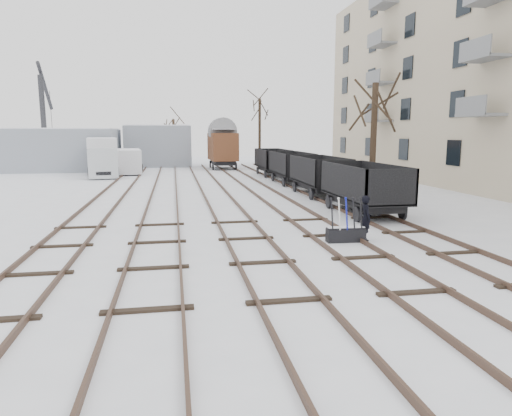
{
  "coord_description": "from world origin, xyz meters",
  "views": [
    {
      "loc": [
        -2.38,
        -12.17,
        3.63
      ],
      "look_at": [
        0.23,
        2.35,
        1.2
      ],
      "focal_mm": 32.0,
      "sensor_mm": 36.0,
      "label": 1
    }
  ],
  "objects_px": {
    "ground_frame": "(346,233)",
    "panel_van": "(128,161)",
    "freight_wagon_a": "(363,195)",
    "worker": "(366,218)",
    "box_van_wagon": "(223,146)",
    "crane": "(46,143)",
    "lorry": "(102,157)"
  },
  "relations": [
    {
      "from": "lorry",
      "to": "panel_van",
      "type": "height_order",
      "value": "lorry"
    },
    {
      "from": "ground_frame",
      "to": "box_van_wagon",
      "type": "bearing_deg",
      "value": 94.47
    },
    {
      "from": "crane",
      "to": "panel_van",
      "type": "bearing_deg",
      "value": -35.24
    },
    {
      "from": "ground_frame",
      "to": "freight_wagon_a",
      "type": "height_order",
      "value": "freight_wagon_a"
    },
    {
      "from": "ground_frame",
      "to": "crane",
      "type": "height_order",
      "value": "crane"
    },
    {
      "from": "freight_wagon_a",
      "to": "lorry",
      "type": "xyz_separation_m",
      "value": [
        -14.34,
        21.21,
        0.81
      ]
    },
    {
      "from": "lorry",
      "to": "panel_van",
      "type": "relative_size",
      "value": 1.41
    },
    {
      "from": "lorry",
      "to": "crane",
      "type": "height_order",
      "value": "crane"
    },
    {
      "from": "box_van_wagon",
      "to": "crane",
      "type": "distance_m",
      "value": 17.08
    },
    {
      "from": "freight_wagon_a",
      "to": "box_van_wagon",
      "type": "height_order",
      "value": "box_van_wagon"
    },
    {
      "from": "freight_wagon_a",
      "to": "box_van_wagon",
      "type": "xyz_separation_m",
      "value": [
        -3.44,
        27.63,
        1.48
      ]
    },
    {
      "from": "worker",
      "to": "box_van_wagon",
      "type": "xyz_separation_m",
      "value": [
        -1.44,
        32.51,
        1.57
      ]
    },
    {
      "from": "ground_frame",
      "to": "worker",
      "type": "relative_size",
      "value": 0.96
    },
    {
      "from": "freight_wagon_a",
      "to": "lorry",
      "type": "height_order",
      "value": "lorry"
    },
    {
      "from": "ground_frame",
      "to": "panel_van",
      "type": "bearing_deg",
      "value": 112.19
    },
    {
      "from": "ground_frame",
      "to": "panel_van",
      "type": "relative_size",
      "value": 0.29
    },
    {
      "from": "freight_wagon_a",
      "to": "box_van_wagon",
      "type": "distance_m",
      "value": 27.89
    },
    {
      "from": "freight_wagon_a",
      "to": "lorry",
      "type": "bearing_deg",
      "value": 124.06
    },
    {
      "from": "worker",
      "to": "panel_van",
      "type": "distance_m",
      "value": 29.99
    },
    {
      "from": "worker",
      "to": "crane",
      "type": "xyz_separation_m",
      "value": [
        -18.51,
        32.97,
        1.91
      ]
    },
    {
      "from": "worker",
      "to": "freight_wagon_a",
      "type": "distance_m",
      "value": 5.27
    },
    {
      "from": "ground_frame",
      "to": "freight_wagon_a",
      "type": "distance_m",
      "value": 5.71
    },
    {
      "from": "ground_frame",
      "to": "lorry",
      "type": "bearing_deg",
      "value": 117.14
    },
    {
      "from": "box_van_wagon",
      "to": "lorry",
      "type": "relative_size",
      "value": 0.73
    },
    {
      "from": "ground_frame",
      "to": "worker",
      "type": "xyz_separation_m",
      "value": [
        0.74,
        0.1,
        0.49
      ]
    },
    {
      "from": "ground_frame",
      "to": "box_van_wagon",
      "type": "distance_m",
      "value": 32.68
    },
    {
      "from": "panel_van",
      "to": "crane",
      "type": "distance_m",
      "value": 9.56
    },
    {
      "from": "lorry",
      "to": "box_van_wagon",
      "type": "bearing_deg",
      "value": 21.74
    },
    {
      "from": "ground_frame",
      "to": "crane",
      "type": "bearing_deg",
      "value": 121.5
    },
    {
      "from": "box_van_wagon",
      "to": "panel_van",
      "type": "relative_size",
      "value": 1.03
    },
    {
      "from": "freight_wagon_a",
      "to": "lorry",
      "type": "distance_m",
      "value": 25.62
    },
    {
      "from": "lorry",
      "to": "panel_van",
      "type": "xyz_separation_m",
      "value": [
        1.92,
        2.03,
        -0.52
      ]
    }
  ]
}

